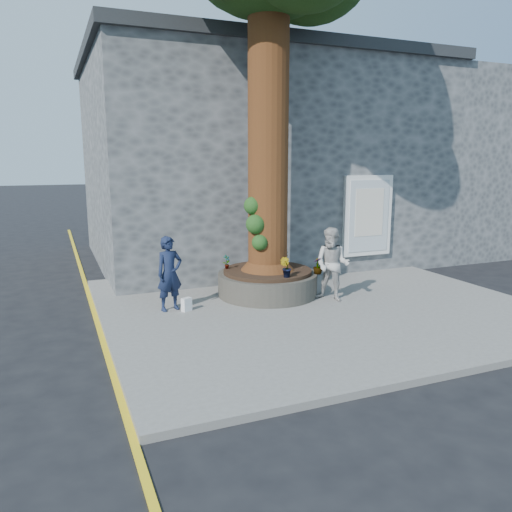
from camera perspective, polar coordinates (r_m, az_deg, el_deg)
name	(u,v)px	position (r m, az deg, el deg)	size (l,w,h in m)	color
ground	(271,330)	(9.68, 1.73, -8.50)	(120.00, 120.00, 0.00)	black
pavement	(314,305)	(11.16, 6.70, -5.58)	(9.00, 8.00, 0.12)	slate
yellow_line	(101,335)	(9.89, -17.31, -8.57)	(0.10, 30.00, 0.01)	yellow
stone_shop	(252,161)	(16.73, -0.49, 10.78)	(10.30, 8.30, 6.30)	#434648
neighbour_shop	(442,165)	(21.07, 20.44, 9.73)	(6.00, 8.00, 6.00)	#434648
planter	(267,282)	(11.63, 1.32, -3.02)	(2.30, 2.30, 0.60)	black
man	(170,274)	(10.49, -9.85, -2.00)	(0.57, 0.37, 1.56)	#141E39
woman	(332,264)	(11.18, 8.71, -0.95)	(0.80, 0.62, 1.64)	#B6B3AF
shopping_bag	(187,304)	(10.53, -7.95, -5.50)	(0.20, 0.12, 0.28)	white
plant_a	(227,262)	(11.61, -3.38, -0.66)	(0.18, 0.12, 0.33)	gray
plant_b	(286,267)	(10.78, 3.42, -1.31)	(0.24, 0.23, 0.43)	gray
plant_c	(318,266)	(11.15, 7.10, -1.10)	(0.21, 0.21, 0.38)	gray
plant_d	(285,254)	(12.63, 3.31, 0.24)	(0.28, 0.25, 0.31)	gray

